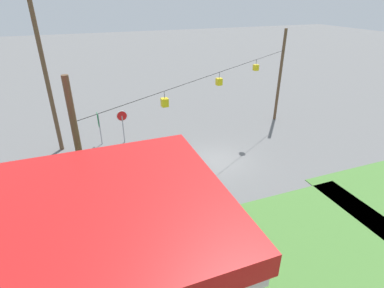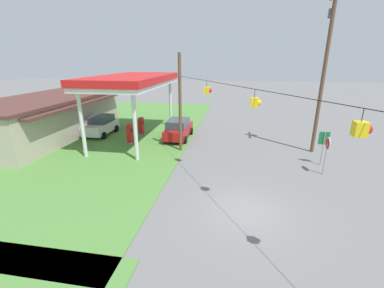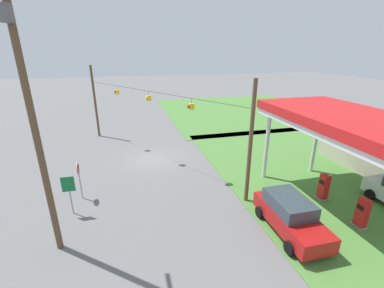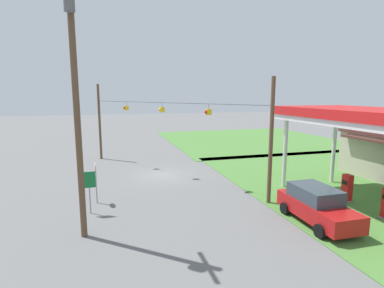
# 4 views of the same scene
# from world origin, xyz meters

# --- Properties ---
(ground_plane) EXTENTS (160.00, 160.00, 0.00)m
(ground_plane) POSITION_xyz_m (0.00, 0.00, 0.00)
(ground_plane) COLOR slate
(grass_verge_station_corner) EXTENTS (36.00, 28.00, 0.04)m
(grass_verge_station_corner) POSITION_xyz_m (12.55, 18.67, 0.02)
(grass_verge_station_corner) COLOR #4C7F38
(grass_verge_station_corner) RESTS_ON ground
(gas_station_canopy) EXTENTS (11.59, 5.51, 5.76)m
(gas_station_canopy) POSITION_xyz_m (10.55, 9.77, 5.24)
(gas_station_canopy) COLOR silver
(gas_station_canopy) RESTS_ON ground
(gas_station_store) EXTENTS (15.72, 8.14, 3.69)m
(gas_station_store) POSITION_xyz_m (10.21, 18.65, 1.86)
(gas_station_store) COLOR #B2A893
(gas_station_store) RESTS_ON ground
(fuel_pump_near) EXTENTS (0.71, 0.56, 1.71)m
(fuel_pump_near) POSITION_xyz_m (9.13, 9.77, 0.82)
(fuel_pump_near) COLOR gray
(fuel_pump_near) RESTS_ON ground
(fuel_pump_far) EXTENTS (0.71, 0.56, 1.71)m
(fuel_pump_far) POSITION_xyz_m (11.97, 9.77, 0.82)
(fuel_pump_far) COLOR gray
(fuel_pump_far) RESTS_ON ground
(car_at_pumps_front) EXTENTS (4.70, 2.16, 1.87)m
(car_at_pumps_front) POSITION_xyz_m (11.25, 5.89, 0.96)
(car_at_pumps_front) COLOR #AD1414
(car_at_pumps_front) RESTS_ON ground
(car_at_pumps_rear) EXTENTS (4.23, 2.12, 1.86)m
(car_at_pumps_rear) POSITION_xyz_m (11.31, 13.65, 0.96)
(car_at_pumps_rear) COLOR white
(car_at_pumps_rear) RESTS_ON ground
(stop_sign_roadside) EXTENTS (0.80, 0.08, 2.50)m
(stop_sign_roadside) POSITION_xyz_m (5.18, -5.05, 1.81)
(stop_sign_roadside) COLOR #99999E
(stop_sign_roadside) RESTS_ON ground
(route_sign) EXTENTS (0.10, 0.70, 2.40)m
(route_sign) POSITION_xyz_m (6.83, -5.35, 1.71)
(route_sign) COLOR gray
(route_sign) RESTS_ON ground
(utility_pole_main) EXTENTS (2.20, 0.44, 11.94)m
(utility_pole_main) POSITION_xyz_m (9.62, -5.50, 6.62)
(utility_pole_main) COLOR brown
(utility_pole_main) RESTS_ON ground
(signal_span_gantry) EXTENTS (16.39, 10.24, 7.58)m
(signal_span_gantry) POSITION_xyz_m (-0.00, -0.01, 4.09)
(signal_span_gantry) COLOR brown
(signal_span_gantry) RESTS_ON ground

